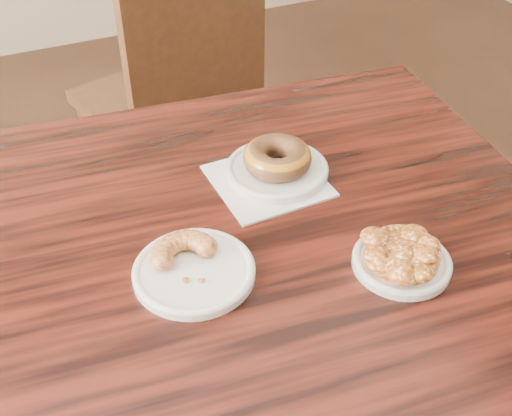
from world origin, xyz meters
name	(u,v)px	position (x,y,z in m)	size (l,w,h in m)	color
cafe_table	(277,383)	(0.04, 0.00, 0.38)	(0.91, 0.91, 0.75)	black
chair_far	(165,101)	(0.14, 0.98, 0.45)	(0.46, 0.46, 0.90)	black
napkin	(268,181)	(0.08, 0.14, 0.75)	(0.18, 0.18, 0.00)	white
plate_donut	(277,170)	(0.10, 0.15, 0.76)	(0.18, 0.18, 0.01)	silver
plate_cruller	(194,272)	(-0.11, -0.02, 0.76)	(0.18, 0.18, 0.01)	white
plate_fritter	(401,263)	(0.17, -0.13, 0.76)	(0.14, 0.14, 0.01)	silver
glazed_donut	(277,157)	(0.10, 0.15, 0.79)	(0.12, 0.12, 0.04)	brown
apple_fritter	(404,251)	(0.17, -0.13, 0.78)	(0.14, 0.14, 0.03)	#472007
cruller_fragment	(193,261)	(-0.11, -0.02, 0.78)	(0.11, 0.11, 0.03)	brown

